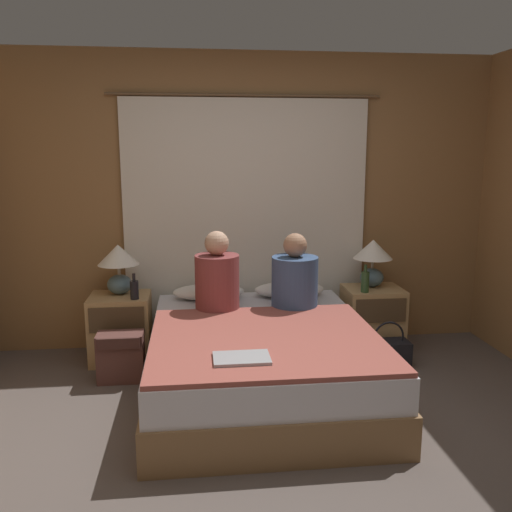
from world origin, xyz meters
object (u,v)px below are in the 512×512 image
Objects in this scene: nightstand_left at (121,328)px; beer_bottle_on_right_stand at (365,281)px; handbag_on_floor at (388,352)px; lamp_right at (373,257)px; beer_bottle_on_left_stand at (134,289)px; backpack_on_floor at (121,354)px; nightstand_right at (372,319)px; laptop_on_bed at (242,358)px; person_left_in_bed at (217,279)px; pillow_right at (289,289)px; bed at (261,361)px; person_right_in_bed at (295,279)px; lamp_left at (119,262)px; pillow_left at (209,292)px.

nightstand_left is 2.03m from beer_bottle_on_right_stand.
lamp_right is at bearing 92.63° from handbag_on_floor.
beer_bottle_on_left_stand is 0.52m from backpack_on_floor.
handbag_on_floor is (0.02, -0.35, -0.17)m from nightstand_right.
laptop_on_bed is at bearing -130.92° from lamp_right.
person_left_in_bed is 1.10m from laptop_on_bed.
bed is at bearing -113.34° from pillow_right.
person_left_in_bed is at bearing 8.12° from backpack_on_floor.
beer_bottle_on_left_stand is 1.46m from laptop_on_bed.
person_left_in_bed is at bearing 180.00° from person_right_in_bed.
lamp_left is 2.28m from handbag_on_floor.
bed is at bearing -34.92° from nightstand_left.
pillow_right reaches higher than laptop_on_bed.
laptop_on_bed is at bearing -59.99° from beer_bottle_on_left_stand.
bed is 1.44m from lamp_right.
beer_bottle_on_right_stand reaches higher than pillow_left.
nightstand_right reaches higher than bed.
beer_bottle_on_left_stand is at bearing 171.42° from person_right_in_bed.
lamp_right is 1.12× the size of handbag_on_floor.
pillow_left is (-1.39, -0.01, -0.26)m from lamp_right.
nightstand_right is 2.38× the size of beer_bottle_on_right_stand.
person_left_in_bed reaches higher than handbag_on_floor.
beer_bottle_on_left_stand reaches higher than laptop_on_bed.
person_right_in_bed is at bearing -14.75° from lamp_left.
nightstand_right is 0.92× the size of person_right_in_bed.
backpack_on_floor is at bearing -178.48° from handbag_on_floor.
laptop_on_bed is (0.86, -1.44, -0.28)m from lamp_left.
lamp_right is at bearing 49.08° from laptop_on_bed.
bed is 5.98× the size of laptop_on_bed.
pillow_left is at bearing 34.11° from backpack_on_floor.
beer_bottle_on_left_stand is at bearing -176.60° from nightstand_right.
lamp_right reaches higher than bed.
laptop_on_bed reaches higher than handbag_on_floor.
laptop_on_bed is (-0.53, -1.43, -0.02)m from pillow_right.
lamp_right reaches higher than backpack_on_floor.
bed is 3.32× the size of pillow_left.
pillow_left is 0.95× the size of person_left_in_bed.
pillow_right is 1.60× the size of backpack_on_floor.
person_right_in_bed is at bearing 64.75° from laptop_on_bed.
lamp_left reaches higher than beer_bottle_on_right_stand.
handbag_on_floor is (0.74, -0.40, -0.43)m from pillow_right.
lamp_left is 1.25× the size of laptop_on_bed.
lamp_right is 1.11× the size of backpack_on_floor.
bed is at bearing -57.10° from person_left_in_bed.
beer_bottle_on_left_stand is (0.13, -0.12, 0.35)m from nightstand_left.
pillow_right is at bearing 164.84° from beer_bottle_on_right_stand.
person_right_in_bed reaches higher than handbag_on_floor.
nightstand_left is 1.00× the size of nightstand_right.
person_left_in_bed is at bearing -164.86° from lamp_right.
lamp_right is at bearing 0.00° from lamp_left.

